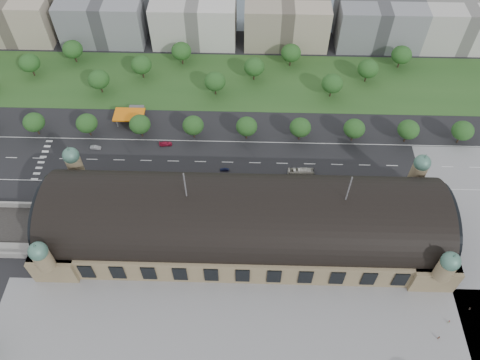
{
  "coord_description": "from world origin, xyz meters",
  "views": [
    {
      "loc": [
        1.21,
        -96.9,
        154.89
      ],
      "look_at": [
        -1.95,
        16.81,
        14.0
      ],
      "focal_mm": 35.0,
      "sensor_mm": 36.0,
      "label": 1
    }
  ],
  "objects_px": {
    "traffic_car_4": "(224,169)",
    "parked_car_2": "(126,190)",
    "pedestrian_1": "(439,338)",
    "pedestrian_2": "(470,308)",
    "traffic_car_3": "(166,144)",
    "bus_east": "(301,172)",
    "parked_car_4": "(132,182)",
    "parked_car_1": "(99,182)",
    "parked_car_6": "(202,191)",
    "bus_west": "(213,179)",
    "parked_car_0": "(54,188)",
    "traffic_car_6": "(425,182)",
    "parked_car_5": "(184,191)",
    "traffic_car_1": "(96,147)",
    "bus_mid": "(293,180)",
    "petrol_station": "(133,113)",
    "pedestrian_0": "(449,322)",
    "parked_car_3": "(100,189)"
  },
  "relations": [
    {
      "from": "bus_west",
      "to": "parked_car_0",
      "type": "bearing_deg",
      "value": 97.66
    },
    {
      "from": "parked_car_4",
      "to": "parked_car_6",
      "type": "distance_m",
      "value": 29.97
    },
    {
      "from": "bus_west",
      "to": "pedestrian_2",
      "type": "bearing_deg",
      "value": -117.99
    },
    {
      "from": "pedestrian_2",
      "to": "parked_car_1",
      "type": "bearing_deg",
      "value": 57.58
    },
    {
      "from": "parked_car_1",
      "to": "pedestrian_2",
      "type": "distance_m",
      "value": 150.5
    },
    {
      "from": "pedestrian_2",
      "to": "parked_car_3",
      "type": "bearing_deg",
      "value": 58.84
    },
    {
      "from": "traffic_car_6",
      "to": "parked_car_5",
      "type": "distance_m",
      "value": 101.78
    },
    {
      "from": "parked_car_3",
      "to": "parked_car_6",
      "type": "bearing_deg",
      "value": 55.9
    },
    {
      "from": "parked_car_6",
      "to": "pedestrian_2",
      "type": "height_order",
      "value": "pedestrian_2"
    },
    {
      "from": "parked_car_1",
      "to": "traffic_car_1",
      "type": "bearing_deg",
      "value": 173.35
    },
    {
      "from": "traffic_car_3",
      "to": "parked_car_4",
      "type": "bearing_deg",
      "value": 146.68
    },
    {
      "from": "parked_car_6",
      "to": "bus_west",
      "type": "distance_m",
      "value": 7.54
    },
    {
      "from": "parked_car_3",
      "to": "pedestrian_2",
      "type": "bearing_deg",
      "value": 36.71
    },
    {
      "from": "parked_car_2",
      "to": "pedestrian_0",
      "type": "xyz_separation_m",
      "value": [
        120.22,
        -53.61,
        0.04
      ]
    },
    {
      "from": "parked_car_4",
      "to": "pedestrian_1",
      "type": "bearing_deg",
      "value": 35.05
    },
    {
      "from": "parked_car_0",
      "to": "bus_east",
      "type": "distance_m",
      "value": 104.32
    },
    {
      "from": "parked_car_0",
      "to": "bus_east",
      "type": "bearing_deg",
      "value": 75.23
    },
    {
      "from": "parked_car_4",
      "to": "bus_west",
      "type": "bearing_deg",
      "value": 67.57
    },
    {
      "from": "parked_car_1",
      "to": "pedestrian_2",
      "type": "xyz_separation_m",
      "value": [
        141.01,
        -52.61,
        0.09
      ]
    },
    {
      "from": "parked_car_2",
      "to": "pedestrian_2",
      "type": "relative_size",
      "value": 3.21
    },
    {
      "from": "traffic_car_1",
      "to": "pedestrian_2",
      "type": "bearing_deg",
      "value": -110.52
    },
    {
      "from": "bus_mid",
      "to": "bus_east",
      "type": "distance_m",
      "value": 6.17
    },
    {
      "from": "traffic_car_3",
      "to": "traffic_car_4",
      "type": "height_order",
      "value": "traffic_car_3"
    },
    {
      "from": "traffic_car_6",
      "to": "parked_car_0",
      "type": "height_order",
      "value": "parked_car_0"
    },
    {
      "from": "bus_mid",
      "to": "pedestrian_0",
      "type": "bearing_deg",
      "value": -142.56
    },
    {
      "from": "pedestrian_1",
      "to": "pedestrian_2",
      "type": "xyz_separation_m",
      "value": [
        13.39,
        10.73,
        -0.2
      ]
    },
    {
      "from": "parked_car_0",
      "to": "pedestrian_1",
      "type": "relative_size",
      "value": 2.43
    },
    {
      "from": "parked_car_4",
      "to": "parked_car_5",
      "type": "bearing_deg",
      "value": 54.06
    },
    {
      "from": "parked_car_6",
      "to": "pedestrian_1",
      "type": "bearing_deg",
      "value": 15.33
    },
    {
      "from": "traffic_car_3",
      "to": "traffic_car_6",
      "type": "bearing_deg",
      "value": -106.44
    },
    {
      "from": "pedestrian_0",
      "to": "pedestrian_1",
      "type": "bearing_deg",
      "value": -153.58
    },
    {
      "from": "traffic_car_4",
      "to": "parked_car_2",
      "type": "xyz_separation_m",
      "value": [
        -40.42,
        -12.26,
        0.07
      ]
    },
    {
      "from": "petrol_station",
      "to": "parked_car_6",
      "type": "height_order",
      "value": "petrol_station"
    },
    {
      "from": "petrol_station",
      "to": "traffic_car_4",
      "type": "distance_m",
      "value": 55.08
    },
    {
      "from": "traffic_car_1",
      "to": "parked_car_4",
      "type": "distance_m",
      "value": 27.97
    },
    {
      "from": "parked_car_1",
      "to": "bus_west",
      "type": "bearing_deg",
      "value": 68.93
    },
    {
      "from": "traffic_car_3",
      "to": "pedestrian_1",
      "type": "height_order",
      "value": "pedestrian_1"
    },
    {
      "from": "parked_car_0",
      "to": "pedestrian_2",
      "type": "height_order",
      "value": "parked_car_0"
    },
    {
      "from": "parked_car_0",
      "to": "bus_west",
      "type": "height_order",
      "value": "bus_west"
    },
    {
      "from": "parked_car_1",
      "to": "pedestrian_1",
      "type": "relative_size",
      "value": 2.54
    },
    {
      "from": "traffic_car_4",
      "to": "bus_mid",
      "type": "distance_m",
      "value": 29.97
    },
    {
      "from": "traffic_car_4",
      "to": "parked_car_4",
      "type": "height_order",
      "value": "parked_car_4"
    },
    {
      "from": "traffic_car_4",
      "to": "parked_car_0",
      "type": "height_order",
      "value": "parked_car_0"
    },
    {
      "from": "petrol_station",
      "to": "pedestrian_2",
      "type": "distance_m",
      "value": 162.29
    },
    {
      "from": "parked_car_0",
      "to": "bus_mid",
      "type": "xyz_separation_m",
      "value": [
        100.14,
        6.0,
        1.08
      ]
    },
    {
      "from": "traffic_car_1",
      "to": "pedestrian_2",
      "type": "distance_m",
      "value": 163.64
    },
    {
      "from": "traffic_car_4",
      "to": "parked_car_5",
      "type": "relative_size",
      "value": 0.8
    },
    {
      "from": "traffic_car_1",
      "to": "bus_east",
      "type": "height_order",
      "value": "bus_east"
    },
    {
      "from": "bus_east",
      "to": "parked_car_4",
      "type": "bearing_deg",
      "value": 94.12
    },
    {
      "from": "parked_car_5",
      "to": "bus_east",
      "type": "relative_size",
      "value": 0.43
    }
  ]
}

